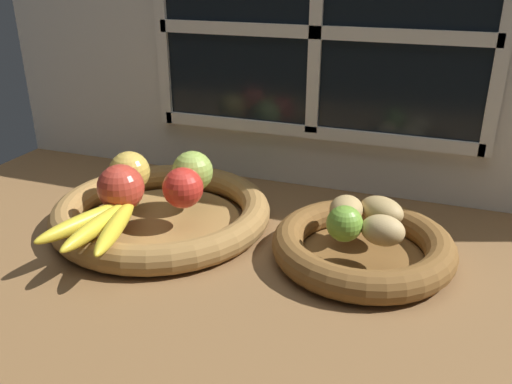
{
  "coord_description": "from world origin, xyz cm",
  "views": [
    {
      "loc": [
        24.64,
        -71.69,
        43.16
      ],
      "look_at": [
        -2.47,
        2.39,
        8.89
      ],
      "focal_mm": 37.56,
      "sensor_mm": 36.0,
      "label": 1
    }
  ],
  "objects_px": {
    "fruit_bowl_right": "(363,247)",
    "banana_bunch_front": "(102,223)",
    "potato_back": "(382,210)",
    "potato_small": "(383,230)",
    "potato_oblong": "(346,209)",
    "apple_golden_left": "(130,172)",
    "apple_green_back": "(192,171)",
    "fruit_bowl_left": "(162,213)",
    "apple_red_right": "(183,188)",
    "lime_near": "(344,224)",
    "apple_red_front": "(121,188)"
  },
  "relations": [
    {
      "from": "fruit_bowl_right",
      "to": "apple_green_back",
      "type": "distance_m",
      "value": 0.33
    },
    {
      "from": "apple_golden_left",
      "to": "lime_near",
      "type": "xyz_separation_m",
      "value": [
        0.4,
        -0.05,
        -0.01
      ]
    },
    {
      "from": "apple_red_right",
      "to": "lime_near",
      "type": "distance_m",
      "value": 0.28
    },
    {
      "from": "fruit_bowl_left",
      "to": "apple_red_right",
      "type": "distance_m",
      "value": 0.08
    },
    {
      "from": "potato_small",
      "to": "lime_near",
      "type": "xyz_separation_m",
      "value": [
        -0.06,
        -0.01,
        0.0
      ]
    },
    {
      "from": "apple_golden_left",
      "to": "fruit_bowl_right",
      "type": "bearing_deg",
      "value": -2.23
    },
    {
      "from": "apple_green_back",
      "to": "potato_oblong",
      "type": "distance_m",
      "value": 0.28
    },
    {
      "from": "potato_back",
      "to": "potato_small",
      "type": "bearing_deg",
      "value": -81.03
    },
    {
      "from": "fruit_bowl_right",
      "to": "potato_small",
      "type": "height_order",
      "value": "potato_small"
    },
    {
      "from": "fruit_bowl_right",
      "to": "lime_near",
      "type": "bearing_deg",
      "value": -123.69
    },
    {
      "from": "potato_back",
      "to": "fruit_bowl_left",
      "type": "bearing_deg",
      "value": -173.58
    },
    {
      "from": "apple_green_back",
      "to": "banana_bunch_front",
      "type": "bearing_deg",
      "value": -108.09
    },
    {
      "from": "potato_oblong",
      "to": "apple_golden_left",
      "type": "bearing_deg",
      "value": -178.5
    },
    {
      "from": "apple_red_right",
      "to": "potato_small",
      "type": "xyz_separation_m",
      "value": [
        0.33,
        -0.02,
        -0.01
      ]
    },
    {
      "from": "banana_bunch_front",
      "to": "apple_green_back",
      "type": "bearing_deg",
      "value": 71.91
    },
    {
      "from": "apple_red_front",
      "to": "potato_small",
      "type": "height_order",
      "value": "apple_red_front"
    },
    {
      "from": "fruit_bowl_right",
      "to": "apple_red_front",
      "type": "distance_m",
      "value": 0.4
    },
    {
      "from": "fruit_bowl_right",
      "to": "banana_bunch_front",
      "type": "xyz_separation_m",
      "value": [
        -0.38,
        -0.13,
        0.04
      ]
    },
    {
      "from": "apple_green_back",
      "to": "fruit_bowl_right",
      "type": "bearing_deg",
      "value": -9.74
    },
    {
      "from": "potato_back",
      "to": "apple_green_back",
      "type": "bearing_deg",
      "value": 177.86
    },
    {
      "from": "potato_small",
      "to": "lime_near",
      "type": "height_order",
      "value": "lime_near"
    },
    {
      "from": "fruit_bowl_left",
      "to": "potato_back",
      "type": "bearing_deg",
      "value": 6.42
    },
    {
      "from": "potato_oblong",
      "to": "lime_near",
      "type": "bearing_deg",
      "value": -81.35
    },
    {
      "from": "apple_red_front",
      "to": "potato_oblong",
      "type": "relative_size",
      "value": 1.14
    },
    {
      "from": "apple_golden_left",
      "to": "potato_oblong",
      "type": "distance_m",
      "value": 0.39
    },
    {
      "from": "fruit_bowl_left",
      "to": "fruit_bowl_right",
      "type": "relative_size",
      "value": 1.35
    },
    {
      "from": "fruit_bowl_right",
      "to": "apple_red_right",
      "type": "relative_size",
      "value": 4.12
    },
    {
      "from": "apple_golden_left",
      "to": "apple_green_back",
      "type": "bearing_deg",
      "value": 19.73
    },
    {
      "from": "apple_golden_left",
      "to": "potato_back",
      "type": "xyz_separation_m",
      "value": [
        0.44,
        0.03,
        -0.02
      ]
    },
    {
      "from": "apple_golden_left",
      "to": "apple_red_right",
      "type": "height_order",
      "value": "apple_golden_left"
    },
    {
      "from": "banana_bunch_front",
      "to": "potato_small",
      "type": "height_order",
      "value": "potato_small"
    },
    {
      "from": "fruit_bowl_right",
      "to": "apple_red_front",
      "type": "bearing_deg",
      "value": -171.84
    },
    {
      "from": "lime_near",
      "to": "apple_golden_left",
      "type": "bearing_deg",
      "value": 172.37
    },
    {
      "from": "banana_bunch_front",
      "to": "potato_small",
      "type": "xyz_separation_m",
      "value": [
        0.41,
        0.1,
        0.01
      ]
    },
    {
      "from": "apple_red_front",
      "to": "potato_small",
      "type": "xyz_separation_m",
      "value": [
        0.42,
        0.03,
        -0.02
      ]
    },
    {
      "from": "apple_green_back",
      "to": "apple_golden_left",
      "type": "relative_size",
      "value": 1.01
    },
    {
      "from": "apple_green_back",
      "to": "apple_red_front",
      "type": "bearing_deg",
      "value": -124.48
    },
    {
      "from": "apple_green_back",
      "to": "banana_bunch_front",
      "type": "relative_size",
      "value": 0.38
    },
    {
      "from": "banana_bunch_front",
      "to": "potato_back",
      "type": "bearing_deg",
      "value": 23.92
    },
    {
      "from": "fruit_bowl_left",
      "to": "potato_small",
      "type": "bearing_deg",
      "value": -4.54
    },
    {
      "from": "apple_green_back",
      "to": "banana_bunch_front",
      "type": "height_order",
      "value": "apple_green_back"
    },
    {
      "from": "fruit_bowl_right",
      "to": "potato_small",
      "type": "relative_size",
      "value": 4.4
    },
    {
      "from": "fruit_bowl_right",
      "to": "apple_golden_left",
      "type": "bearing_deg",
      "value": 177.77
    },
    {
      "from": "apple_golden_left",
      "to": "potato_back",
      "type": "relative_size",
      "value": 0.96
    },
    {
      "from": "apple_golden_left",
      "to": "potato_oblong",
      "type": "xyz_separation_m",
      "value": [
        0.39,
        0.01,
        -0.02
      ]
    },
    {
      "from": "fruit_bowl_right",
      "to": "apple_red_front",
      "type": "height_order",
      "value": "apple_red_front"
    },
    {
      "from": "fruit_bowl_left",
      "to": "potato_small",
      "type": "distance_m",
      "value": 0.39
    },
    {
      "from": "fruit_bowl_right",
      "to": "apple_green_back",
      "type": "height_order",
      "value": "apple_green_back"
    },
    {
      "from": "apple_golden_left",
      "to": "potato_oblong",
      "type": "relative_size",
      "value": 1.07
    },
    {
      "from": "apple_red_right",
      "to": "potato_small",
      "type": "bearing_deg",
      "value": -2.97
    }
  ]
}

